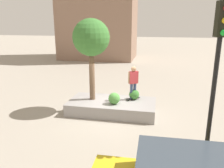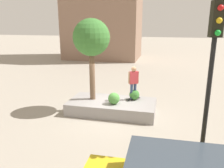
% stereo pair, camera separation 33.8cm
% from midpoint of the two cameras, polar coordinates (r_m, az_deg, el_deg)
% --- Properties ---
extents(ground_plane, '(120.00, 120.00, 0.00)m').
position_cam_midpoint_polar(ground_plane, '(11.73, -0.75, -7.41)').
color(ground_plane, '#9E9384').
extents(planter_ledge, '(4.39, 2.22, 0.61)m').
position_cam_midpoint_polar(planter_ledge, '(11.81, -0.82, -5.65)').
color(planter_ledge, gray).
rests_on(planter_ledge, ground).
extents(plaza_tree, '(1.83, 1.83, 4.09)m').
position_cam_midpoint_polar(plaza_tree, '(11.42, -6.09, 11.18)').
color(plaza_tree, brown).
rests_on(plaza_tree, planter_ledge).
extents(boxwood_shrub, '(0.57, 0.57, 0.57)m').
position_cam_midpoint_polar(boxwood_shrub, '(11.21, -0.32, -3.61)').
color(boxwood_shrub, '#4C8C3D').
rests_on(boxwood_shrub, planter_ledge).
extents(hedge_clump, '(0.53, 0.53, 0.53)m').
position_cam_midpoint_polar(hedge_clump, '(11.91, 4.72, -2.61)').
color(hedge_clump, '#3D7A33').
rests_on(hedge_clump, planter_ledge).
extents(skateboard, '(0.70, 0.72, 0.07)m').
position_cam_midpoint_polar(skateboard, '(11.92, 4.42, -3.64)').
color(skateboard, black).
rests_on(skateboard, planter_ledge).
extents(skateboarder, '(0.50, 0.41, 1.69)m').
position_cam_midpoint_polar(skateboarder, '(11.64, 4.51, 0.97)').
color(skateboarder, navy).
rests_on(skateboarder, skateboard).
extents(traffic_light_median, '(0.32, 0.36, 5.02)m').
position_cam_midpoint_polar(traffic_light_median, '(6.33, 23.18, 3.64)').
color(traffic_light_median, black).
rests_on(traffic_light_median, ground).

